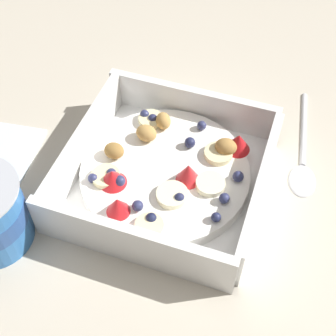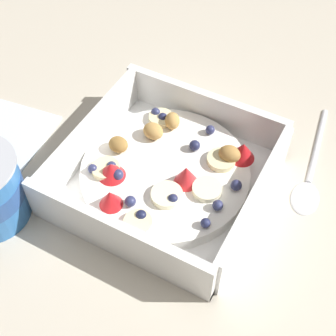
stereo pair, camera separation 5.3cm
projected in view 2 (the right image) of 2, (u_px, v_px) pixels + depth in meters
name	position (u px, v px, depth m)	size (l,w,h in m)	color
ground_plane	(163.00, 187.00, 0.55)	(2.40, 2.40, 0.00)	beige
fruit_bowl	(168.00, 174.00, 0.54)	(0.21, 0.21, 0.06)	white
spoon	(310.00, 179.00, 0.55)	(0.04, 0.17, 0.01)	silver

